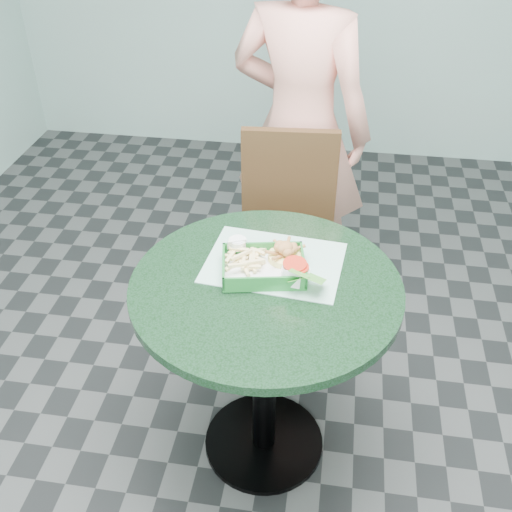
# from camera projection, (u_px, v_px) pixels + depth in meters

# --- Properties ---
(floor) EXTENTS (4.00, 5.00, 0.02)m
(floor) POSITION_uv_depth(u_px,v_px,m) (264.00, 443.00, 2.24)
(floor) COLOR #303335
(floor) RESTS_ON ground
(cafe_table) EXTENTS (0.82, 0.82, 0.75)m
(cafe_table) POSITION_uv_depth(u_px,v_px,m) (265.00, 330.00, 1.90)
(cafe_table) COLOR black
(cafe_table) RESTS_ON floor
(dining_chair) EXTENTS (0.38, 0.39, 0.93)m
(dining_chair) POSITION_uv_depth(u_px,v_px,m) (285.00, 230.00, 2.44)
(dining_chair) COLOR #542F1F
(dining_chair) RESTS_ON floor
(diner_person) EXTENTS (0.78, 0.63, 1.87)m
(diner_person) POSITION_uv_depth(u_px,v_px,m) (301.00, 107.00, 2.44)
(diner_person) COLOR #EF9885
(diner_person) RESTS_ON floor
(placemat) EXTENTS (0.45, 0.35, 0.00)m
(placemat) POSITION_uv_depth(u_px,v_px,m) (274.00, 267.00, 1.88)
(placemat) COLOR #9ECFBD
(placemat) RESTS_ON cafe_table
(food_basket) EXTENTS (0.25, 0.18, 0.05)m
(food_basket) POSITION_uv_depth(u_px,v_px,m) (263.00, 274.00, 1.83)
(food_basket) COLOR #1E732C
(food_basket) RESTS_ON placemat
(crab_sandwich) EXTENTS (0.11, 0.11, 0.07)m
(crab_sandwich) POSITION_uv_depth(u_px,v_px,m) (288.00, 259.00, 1.84)
(crab_sandwich) COLOR #F7DD7A
(crab_sandwich) RESTS_ON food_basket
(fries_pile) EXTENTS (0.13, 0.14, 0.05)m
(fries_pile) POSITION_uv_depth(u_px,v_px,m) (246.00, 259.00, 1.85)
(fries_pile) COLOR #FFE095
(fries_pile) RESTS_ON food_basket
(sauce_ramekin) EXTENTS (0.06, 0.06, 0.03)m
(sauce_ramekin) POSITION_uv_depth(u_px,v_px,m) (244.00, 245.00, 1.89)
(sauce_ramekin) COLOR white
(sauce_ramekin) RESTS_ON food_basket
(garnish_cup) EXTENTS (0.13, 0.12, 0.05)m
(garnish_cup) POSITION_uv_depth(u_px,v_px,m) (295.00, 281.00, 1.76)
(garnish_cup) COLOR white
(garnish_cup) RESTS_ON food_basket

